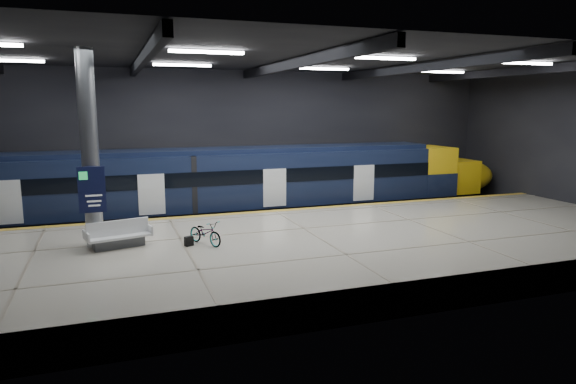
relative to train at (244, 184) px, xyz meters
name	(u,v)px	position (x,y,z in m)	size (l,w,h in m)	color
ground	(295,248)	(0.81, -5.50, -2.06)	(30.00, 30.00, 0.00)	black
room_shell	(296,114)	(0.81, -5.49, 3.66)	(30.10, 16.10, 8.05)	black
platform	(318,251)	(0.81, -8.00, -1.51)	(30.00, 11.00, 1.10)	beige
safety_strip	(275,211)	(0.81, -2.75, -0.95)	(30.00, 0.40, 0.01)	gold
rails	(260,220)	(0.81, 0.00, -1.98)	(30.00, 1.52, 0.16)	gray
train	(244,184)	(0.00, 0.00, 0.00)	(29.40, 2.84, 3.79)	black
bench	(119,238)	(-6.41, -7.00, -0.61)	(2.37, 1.42, 0.98)	#595B60
bicycle	(205,233)	(-3.45, -7.65, -0.52)	(0.59, 1.68, 0.88)	#99999E
pannier_bag	(189,241)	(-4.05, -7.65, -0.78)	(0.30, 0.18, 0.35)	black
info_column	(90,152)	(-7.19, -6.52, 2.40)	(0.90, 0.78, 6.90)	#9EA0A5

